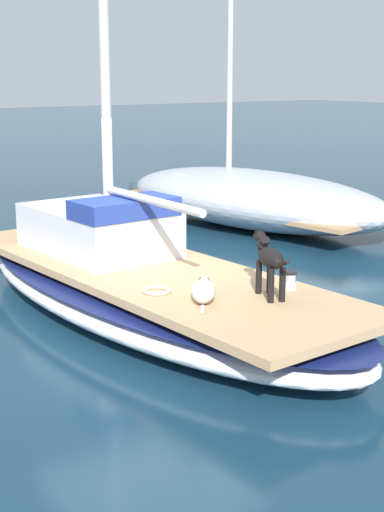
# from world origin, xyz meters

# --- Properties ---
(ground_plane) EXTENTS (120.00, 120.00, 0.00)m
(ground_plane) POSITION_xyz_m (0.00, 0.00, 0.00)
(ground_plane) COLOR #143347
(sailboat_main) EXTENTS (2.97, 7.38, 0.66)m
(sailboat_main) POSITION_xyz_m (0.00, 0.00, 0.34)
(sailboat_main) COLOR white
(sailboat_main) RESTS_ON ground
(cabin_house) EXTENTS (1.54, 2.30, 0.84)m
(cabin_house) POSITION_xyz_m (-0.08, 1.11, 1.01)
(cabin_house) COLOR silver
(cabin_house) RESTS_ON sailboat_main
(dog_black) EXTENTS (0.39, 0.91, 0.70)m
(dog_black) POSITION_xyz_m (0.44, -1.85, 1.08)
(dog_black) COLOR black
(dog_black) RESTS_ON sailboat_main
(dog_white) EXTENTS (0.64, 0.81, 0.22)m
(dog_white) POSITION_xyz_m (-0.23, -1.56, 0.77)
(dog_white) COLOR silver
(dog_white) RESTS_ON sailboat_main
(deck_winch) EXTENTS (0.16, 0.16, 0.21)m
(deck_winch) POSITION_xyz_m (0.83, -1.77, 0.76)
(deck_winch) COLOR #B7B7BC
(deck_winch) RESTS_ON sailboat_main
(coiled_rope) EXTENTS (0.32, 0.32, 0.04)m
(coiled_rope) POSITION_xyz_m (-0.50, -1.03, 0.68)
(coiled_rope) COLOR beige
(coiled_rope) RESTS_ON sailboat_main
(moored_boat_starboard_side) EXTENTS (3.72, 6.99, 7.33)m
(moored_boat_starboard_side) POSITION_xyz_m (4.91, 3.95, 0.60)
(moored_boat_starboard_side) COLOR #B2B7C1
(moored_boat_starboard_side) RESTS_ON ground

